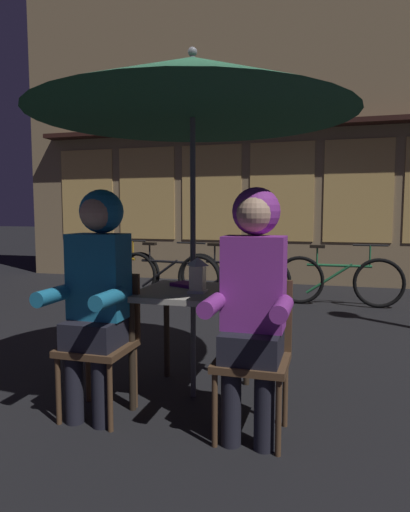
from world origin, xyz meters
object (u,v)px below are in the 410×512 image
Objects in this scene: bicycle_nearest at (111,271)px; bicycle_fourth at (338,280)px; bicycle_second at (167,275)px; book at (187,285)px; patio_umbrella at (193,88)px; lantern at (198,274)px; person_left_hooded at (97,280)px; bicycle_third at (233,277)px; cafe_table at (193,305)px; chair_right at (254,348)px; chair_left at (103,335)px; person_right_hooded at (253,288)px.

bicycle_nearest is 1.00× the size of bicycle_fourth.
bicycle_second is 3.40m from book.
patio_umbrella reaches higher than lantern.
lantern is 4.34m from bicycle_nearest.
bicycle_third is (0.03, 3.75, -0.50)m from person_left_hooded.
bicycle_nearest is 4.07m from book.
cafe_table is 3.37m from bicycle_third.
chair_right is at bearing -33.69° from lantern.
patio_umbrella is at bearing 37.55° from chair_left.
book is at bearing -55.04° from bicycle_nearest.
cafe_table is 3.55m from bicycle_fourth.
chair_left reaches higher than book.
chair_right reaches higher than bicycle_second.
chair_left is at bearing -102.46° from book.
lantern is at bearing -104.71° from bicycle_fourth.
patio_umbrella reaches higher than chair_right.
lantern is 0.27× the size of chair_left.
cafe_table is 0.85× the size of chair_right.
chair_left is at bearing -63.20° from bicycle_nearest.
person_left_hooded is (-0.96, -0.06, 0.36)m from chair_right.
patio_umbrella is 1.37m from person_right_hooded.
book is (0.39, 0.50, 0.26)m from chair_left.
cafe_table is at bearing -82.24° from bicycle_third.
lantern is 3.49m from bicycle_third.
person_right_hooded is at bearing -3.39° from chair_left.
chair_left is 0.52× the size of bicycle_second.
patio_umbrella is 3.93m from bicycle_fourth.
chair_left is 4.28m from bicycle_nearest.
bicycle_fourth is (3.38, -0.05, 0.00)m from bicycle_nearest.
bicycle_nearest is (-1.93, 3.87, -0.50)m from person_left_hooded.
bicycle_third is at bearing 97.76° from patio_umbrella.
lantern is 0.63m from chair_right.
lantern is at bearing -56.31° from cafe_table.
person_left_hooded is at bearing -176.61° from chair_right.
cafe_table is 0.32× the size of patio_umbrella.
patio_umbrella is 10.00× the size of lantern.
person_right_hooded is 0.84× the size of bicycle_nearest.
bicycle_second is at bearing 113.59° from cafe_table.
lantern is at bearing -81.47° from bicycle_third.
person_left_hooded is 4.35m from bicycle_nearest.
patio_umbrella reaches higher than person_left_hooded.
bicycle_second is (-1.89, 3.66, -0.50)m from person_right_hooded.
chair_right is at bearing -75.82° from bicycle_third.
book is at bearing 124.31° from cafe_table.
person_left_hooded is 0.84× the size of bicycle_third.
bicycle_second and bicycle_third have the same top height.
chair_left is at bearing -75.50° from bicycle_second.
bicycle_fourth is at bearing 75.29° from lantern.
chair_left is 4.35× the size of book.
bicycle_nearest is at bearing 116.46° from person_left_hooded.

